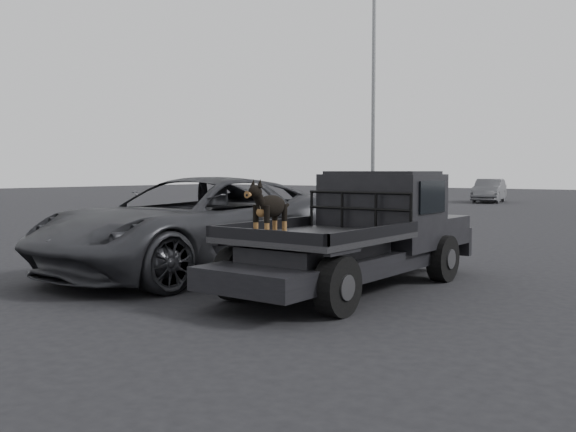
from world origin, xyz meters
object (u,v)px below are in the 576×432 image
Objects in this scene: flatbed_ute at (352,259)px; parked_suv at (196,225)px; dog at (270,211)px; floodlight_near at (374,30)px; distant_car_a at (489,191)px.

parked_suv is at bearing -175.96° from flatbed_ute.
dog is 0.05× the size of floodlight_near.
parked_suv is 0.39× the size of floodlight_near.
flatbed_ute is at bearing 87.01° from dog.
dog is 3.45m from parked_suv.
parked_suv reaches higher than dog.
dog is 0.12× the size of parked_suv.
distant_car_a is (-7.79, 30.27, -0.61)m from dog.
floodlight_near reaches higher than dog.
distant_car_a is (-7.89, 28.40, 0.22)m from flatbed_ute.
dog is at bearing -92.99° from flatbed_ute.
parked_suv is 1.48× the size of distant_car_a.
flatbed_ute is 0.88× the size of parked_suv.
parked_suv reaches higher than flatbed_ute.
dog reaches higher than flatbed_ute.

